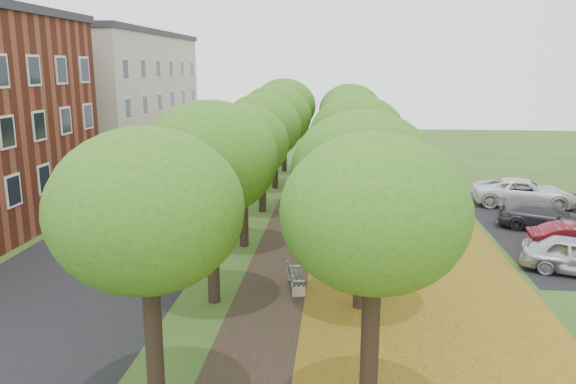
# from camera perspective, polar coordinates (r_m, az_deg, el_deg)

# --- Properties ---
(street_asphalt) EXTENTS (8.00, 70.00, 0.01)m
(street_asphalt) POSITION_cam_1_polar(r_m,az_deg,el_deg) (28.87, -13.90, -3.16)
(street_asphalt) COLOR black
(street_asphalt) RESTS_ON ground
(footpath) EXTENTS (3.20, 70.00, 0.01)m
(footpath) POSITION_cam_1_polar(r_m,az_deg,el_deg) (27.38, 1.14, -3.65)
(footpath) COLOR black
(footpath) RESTS_ON ground
(leaf_verge) EXTENTS (7.50, 70.00, 0.01)m
(leaf_verge) POSITION_cam_1_polar(r_m,az_deg,el_deg) (27.50, 11.61, -3.84)
(leaf_verge) COLOR olive
(leaf_verge) RESTS_ON ground
(tree_row_west) EXTENTS (4.26, 34.26, 6.38)m
(tree_row_west) POSITION_cam_1_polar(r_m,az_deg,el_deg) (26.71, -3.55, 5.88)
(tree_row_west) COLOR black
(tree_row_west) RESTS_ON ground
(tree_row_east) EXTENTS (4.26, 34.26, 6.38)m
(tree_row_east) POSITION_cam_1_polar(r_m,az_deg,el_deg) (26.41, 6.85, 5.74)
(tree_row_east) COLOR black
(tree_row_east) RESTS_ON ground
(building_cream) EXTENTS (10.30, 20.30, 10.40)m
(building_cream) POSITION_cam_1_polar(r_m,az_deg,el_deg) (48.13, -18.08, 9.09)
(building_cream) COLOR beige
(building_cream) RESTS_ON ground
(bench) EXTENTS (0.76, 1.68, 0.77)m
(bench) POSITION_cam_1_polar(r_m,az_deg,el_deg) (20.01, 0.70, -8.72)
(bench) COLOR #27302A
(bench) RESTS_ON ground
(car_grey) EXTENTS (4.77, 3.02, 1.29)m
(car_grey) POSITION_cam_1_polar(r_m,az_deg,el_deg) (29.63, 24.73, -2.29)
(car_grey) COLOR #37373C
(car_grey) RESTS_ON ground
(car_white) EXTENTS (5.80, 3.28, 1.53)m
(car_white) POSITION_cam_1_polar(r_m,az_deg,el_deg) (34.14, 22.87, -0.05)
(car_white) COLOR white
(car_white) RESTS_ON ground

